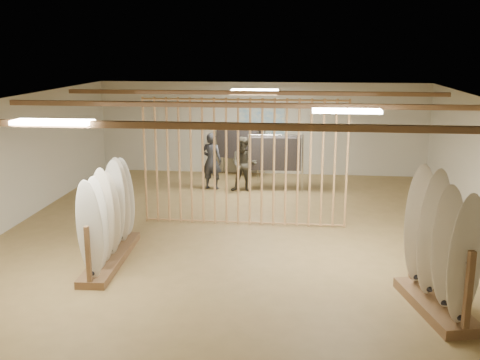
# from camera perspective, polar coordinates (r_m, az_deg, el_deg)

# --- Properties ---
(floor) EXTENTS (12.00, 12.00, 0.00)m
(floor) POSITION_cam_1_polar(r_m,az_deg,el_deg) (11.74, 0.00, -5.71)
(floor) COLOR #977A49
(floor) RESTS_ON ground
(ceiling) EXTENTS (12.00, 12.00, 0.00)m
(ceiling) POSITION_cam_1_polar(r_m,az_deg,el_deg) (11.14, 0.00, 8.03)
(ceiling) COLOR gray
(ceiling) RESTS_ON ground
(wall_back) EXTENTS (12.00, 0.00, 12.00)m
(wall_back) POSITION_cam_1_polar(r_m,az_deg,el_deg) (17.24, 2.19, 5.26)
(wall_back) COLOR beige
(wall_back) RESTS_ON ground
(wall_front) EXTENTS (12.00, 0.00, 12.00)m
(wall_front) POSITION_cam_1_polar(r_m,az_deg,el_deg) (5.72, -6.73, -12.02)
(wall_front) COLOR beige
(wall_front) RESTS_ON ground
(wall_left) EXTENTS (0.00, 12.00, 12.00)m
(wall_left) POSITION_cam_1_polar(r_m,az_deg,el_deg) (12.89, -22.69, 1.43)
(wall_left) COLOR beige
(wall_left) RESTS_ON ground
(ceiling_slats) EXTENTS (9.50, 6.12, 0.10)m
(ceiling_slats) POSITION_cam_1_polar(r_m,az_deg,el_deg) (11.15, 0.00, 7.62)
(ceiling_slats) COLOR brown
(ceiling_slats) RESTS_ON ground
(light_panels) EXTENTS (1.20, 0.35, 0.06)m
(light_panels) POSITION_cam_1_polar(r_m,az_deg,el_deg) (11.14, 0.00, 7.72)
(light_panels) COLOR white
(light_panels) RESTS_ON ground
(bamboo_partition) EXTENTS (4.45, 0.05, 2.78)m
(bamboo_partition) POSITION_cam_1_polar(r_m,az_deg,el_deg) (12.13, 0.41, 1.79)
(bamboo_partition) COLOR tan
(bamboo_partition) RESTS_ON ground
(poster) EXTENTS (1.40, 0.03, 0.90)m
(poster) POSITION_cam_1_polar(r_m,az_deg,el_deg) (17.19, 2.19, 5.91)
(poster) COLOR #3989C7
(poster) RESTS_ON ground
(rack_left) EXTENTS (0.63, 2.57, 1.78)m
(rack_left) POSITION_cam_1_polar(r_m,az_deg,el_deg) (10.48, -13.12, -4.90)
(rack_left) COLOR brown
(rack_left) RESTS_ON floor
(rack_right) EXTENTS (0.98, 1.88, 2.09)m
(rack_right) POSITION_cam_1_polar(r_m,az_deg,el_deg) (8.83, 19.52, -8.22)
(rack_right) COLOR brown
(rack_right) RESTS_ON floor
(clothing_rack_a) EXTENTS (1.41, 0.89, 1.59)m
(clothing_rack_a) POSITION_cam_1_polar(r_m,az_deg,el_deg) (16.76, -0.05, 3.76)
(clothing_rack_a) COLOR silver
(clothing_rack_a) RESTS_ON floor
(clothing_rack_b) EXTENTS (1.46, 0.42, 1.57)m
(clothing_rack_b) POSITION_cam_1_polar(r_m,az_deg,el_deg) (15.27, 3.65, 2.73)
(clothing_rack_b) COLOR silver
(clothing_rack_b) RESTS_ON floor
(shopper_a) EXTENTS (0.72, 0.56, 1.78)m
(shopper_a) POSITION_cam_1_polar(r_m,az_deg,el_deg) (15.39, -2.91, 2.32)
(shopper_a) COLOR #26282E
(shopper_a) RESTS_ON floor
(shopper_b) EXTENTS (0.86, 0.69, 1.70)m
(shopper_b) POSITION_cam_1_polar(r_m,az_deg,el_deg) (15.07, 0.39, 1.95)
(shopper_b) COLOR #36332A
(shopper_b) RESTS_ON floor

